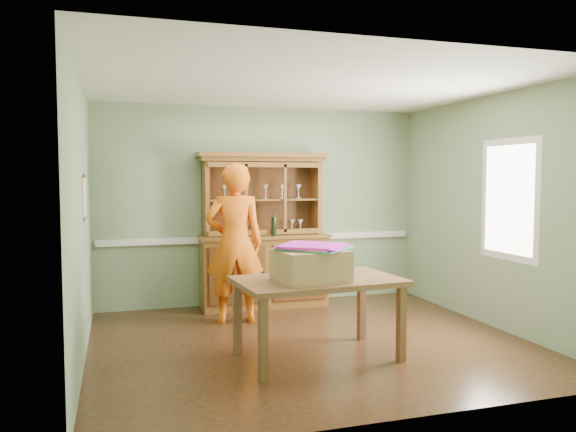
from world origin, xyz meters
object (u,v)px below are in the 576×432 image
object	(u,v)px
china_hutch	(263,253)
cardboard_box	(311,266)
person	(235,243)
dining_table	(318,288)

from	to	relation	value
china_hutch	cardboard_box	distance (m)	2.41
china_hutch	person	bearing A→B (deg)	-126.87
dining_table	cardboard_box	xyz separation A→B (m)	(-0.11, -0.12, 0.24)
dining_table	person	bearing A→B (deg)	102.87
cardboard_box	person	xyz separation A→B (m)	(-0.38, 1.67, 0.03)
china_hutch	cardboard_box	size ratio (longest dim) A/B	3.29
china_hutch	person	world-z (taller)	china_hutch
china_hutch	person	distance (m)	0.94
dining_table	person	world-z (taller)	person
dining_table	china_hutch	bearing A→B (deg)	83.98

